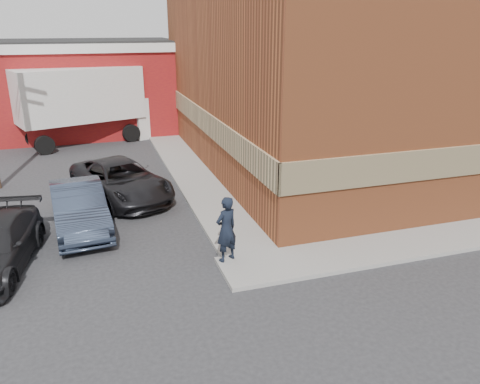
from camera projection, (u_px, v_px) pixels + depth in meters
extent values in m
plane|color=#28282B|center=(231.00, 259.00, 13.73)|extent=(90.00, 90.00, 0.00)
cube|color=#A25029|center=(344.00, 68.00, 22.72)|extent=(14.00, 18.00, 9.00)
cube|color=tan|center=(478.00, 159.00, 15.37)|extent=(14.16, 0.08, 1.00)
cube|color=tan|center=(204.00, 121.00, 21.44)|extent=(0.08, 18.16, 1.00)
cube|color=gray|center=(461.00, 236.00, 15.06)|extent=(16.00, 1.80, 0.12)
cube|color=gray|center=(188.00, 169.00, 21.95)|extent=(1.80, 18.00, 0.12)
cube|color=maroon|center=(46.00, 92.00, 29.08)|extent=(16.00, 8.00, 5.00)
cube|color=silver|center=(39.00, 46.00, 28.15)|extent=(16.30, 8.30, 0.50)
cube|color=black|center=(39.00, 41.00, 28.05)|extent=(16.00, 8.00, 0.10)
imported|color=black|center=(226.00, 229.00, 13.09)|extent=(0.83, 0.71, 1.92)
imported|color=#2F3A4E|center=(79.00, 207.00, 15.48)|extent=(2.08, 4.80, 1.54)
imported|color=black|center=(121.00, 180.00, 18.26)|extent=(4.17, 5.90, 1.49)
cube|color=silver|center=(79.00, 94.00, 25.96)|extent=(7.15, 4.64, 2.88)
cube|color=#1A6125|center=(88.00, 105.00, 25.10)|extent=(6.09, 2.07, 0.89)
cube|color=silver|center=(151.00, 115.00, 28.92)|extent=(2.67, 2.95, 2.44)
cylinder|color=black|center=(45.00, 145.00, 24.55)|extent=(1.05, 0.63, 1.00)
cylinder|color=black|center=(34.00, 138.00, 26.23)|extent=(1.05, 0.63, 1.00)
cylinder|color=black|center=(131.00, 133.00, 27.27)|extent=(1.05, 0.63, 1.00)
cylinder|color=black|center=(116.00, 127.00, 28.95)|extent=(1.05, 0.63, 1.00)
cylinder|color=black|center=(160.00, 129.00, 28.33)|extent=(1.05, 0.63, 1.00)
cylinder|color=black|center=(144.00, 123.00, 30.00)|extent=(1.05, 0.63, 1.00)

